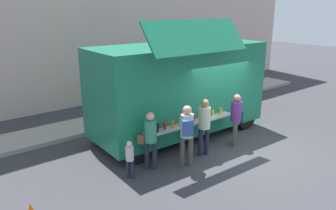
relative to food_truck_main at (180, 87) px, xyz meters
name	(u,v)px	position (x,y,z in m)	size (l,w,h in m)	color
ground_plane	(244,149)	(0.76, -2.22, -1.68)	(60.00, 60.00, 0.00)	#38383D
curb_strip	(37,137)	(-4.00, 2.62, -1.61)	(28.00, 1.60, 0.15)	#9E998E
food_truck_main	(180,87)	(0.00, 0.00, 0.00)	(5.99, 3.15, 3.92)	#1A7251
trash_bin	(213,89)	(4.09, 2.32, -1.16)	(0.60, 0.60, 1.04)	#2D6336
customer_front_ordering	(204,122)	(-0.50, -1.69, -0.65)	(0.36, 0.35, 1.73)	#1E243A
customer_mid_with_backpack	(187,130)	(-1.36, -1.90, -0.62)	(0.51, 0.55, 1.73)	#4A4841
customer_rear_waiting	(150,136)	(-2.24, -1.41, -0.72)	(0.44, 0.48, 1.62)	#1E2536
customer_extra_browsing	(236,115)	(0.76, -1.82, -0.67)	(0.34, 0.34, 1.68)	#48463F
child_near_queue	(130,156)	(-2.95, -1.51, -1.07)	(0.21, 0.21, 1.03)	#20213A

